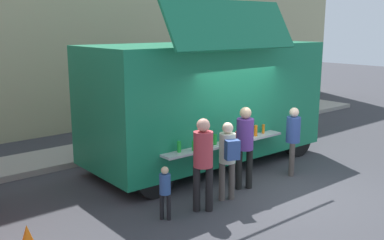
{
  "coord_description": "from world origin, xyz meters",
  "views": [
    {
      "loc": [
        -7.14,
        -5.58,
        3.46
      ],
      "look_at": [
        -0.67,
        2.07,
        1.3
      ],
      "focal_mm": 41.2,
      "sensor_mm": 36.0,
      "label": 1
    }
  ],
  "objects": [
    {
      "name": "ground_plane",
      "position": [
        0.0,
        0.0,
        0.0
      ],
      "size": [
        60.0,
        60.0,
        0.0
      ],
      "primitive_type": "plane",
      "color": "#38383D"
    },
    {
      "name": "curb_strip",
      "position": [
        -3.87,
        5.07,
        0.07
      ],
      "size": [
        28.0,
        1.6,
        0.15
      ],
      "primitive_type": "cube",
      "color": "#9E998E",
      "rests_on": "ground"
    },
    {
      "name": "food_truck_main",
      "position": [
        0.13,
        2.45,
        1.65
      ],
      "size": [
        6.12,
        3.12,
        3.98
      ],
      "rotation": [
        0.0,
        0.0,
        -0.02
      ],
      "color": "#18784F",
      "rests_on": "ground"
    },
    {
      "name": "trash_bin",
      "position": [
        4.29,
        4.77,
        0.43
      ],
      "size": [
        0.6,
        0.6,
        0.85
      ],
      "primitive_type": "cylinder",
      "color": "#30653B",
      "rests_on": "ground"
    },
    {
      "name": "customer_front_ordering",
      "position": [
        -0.47,
        0.58,
        1.07
      ],
      "size": [
        0.36,
        0.36,
        1.79
      ],
      "rotation": [
        0.0,
        0.0,
        1.12
      ],
      "color": "black",
      "rests_on": "ground"
    },
    {
      "name": "customer_mid_with_backpack",
      "position": [
        -1.2,
        0.34,
        0.98
      ],
      "size": [
        0.41,
        0.52,
        1.6
      ],
      "rotation": [
        0.0,
        0.0,
        1.18
      ],
      "color": "#4F4742",
      "rests_on": "ground"
    },
    {
      "name": "customer_rear_waiting",
      "position": [
        -1.92,
        0.27,
        1.07
      ],
      "size": [
        0.37,
        0.37,
        1.8
      ],
      "rotation": [
        0.0,
        0.0,
        0.88
      ],
      "color": "black",
      "rests_on": "ground"
    },
    {
      "name": "customer_extra_browsing",
      "position": [
        1.07,
        0.49,
        0.96
      ],
      "size": [
        0.33,
        0.33,
        1.61
      ],
      "rotation": [
        0.0,
        0.0,
        2.18
      ],
      "color": "#4D433E",
      "rests_on": "ground"
    },
    {
      "name": "child_near_queue",
      "position": [
        -2.7,
        0.42,
        0.6
      ],
      "size": [
        0.2,
        0.2,
        1.01
      ],
      "rotation": [
        0.0,
        0.0,
        0.63
      ],
      "color": "black",
      "rests_on": "ground"
    }
  ]
}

